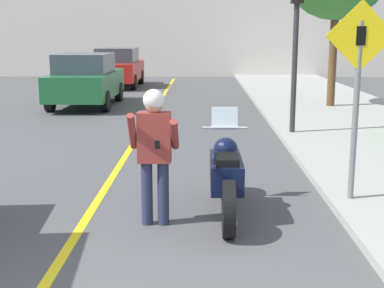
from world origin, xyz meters
The scene contains 7 objects.
road_center_line centered at (-0.60, 6.00, 0.00)m, with size 0.12×36.00×0.01m.
motorcycle centered at (1.18, 3.14, 0.52)m, with size 0.62×2.27×1.32m.
person_biker centered at (0.30, 2.73, 1.02)m, with size 0.59×0.46×1.67m.
crossing_sign centered at (2.89, 3.49, 1.69)m, with size 0.91×0.08×2.62m.
traffic_light centered at (2.91, 8.44, 2.61)m, with size 0.26×0.30×3.59m.
parked_car_green centered at (-2.85, 13.50, 0.86)m, with size 1.88×4.20×1.68m.
parked_car_red centered at (-2.80, 19.78, 0.86)m, with size 1.88×4.20×1.68m.
Camera 1 is at (0.87, -3.52, 2.32)m, focal length 50.00 mm.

